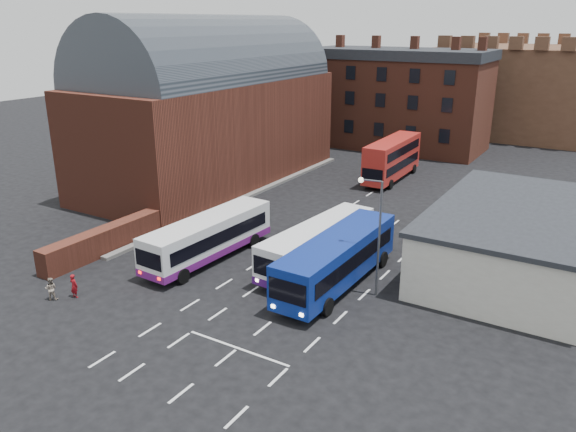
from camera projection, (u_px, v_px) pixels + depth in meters
The scene contains 13 objects.
ground at pixel (199, 299), 32.77m from camera, with size 180.00×180.00×0.00m, color black.
railway_station at pixel (211, 105), 54.81m from camera, with size 12.00×28.00×16.00m.
forecourt_wall at pixel (104, 241), 39.10m from camera, with size 1.20×10.00×1.80m, color #602B1E.
cream_building at pixel (520, 239), 35.98m from camera, with size 10.40×16.40×4.25m.
brick_terrace at pixel (395, 104), 71.01m from camera, with size 22.00×10.00×11.00m, color brown.
castle_keep at pixel (525, 90), 81.08m from camera, with size 22.00×22.00×12.00m, color brown.
bus_white_outbound at pixel (209, 235), 37.85m from camera, with size 3.10×10.84×2.93m.
bus_white_inbound at pixel (318, 242), 36.64m from camera, with size 3.37×10.75×2.89m.
bus_blue at pixel (338, 257), 34.00m from camera, with size 3.01×11.50×3.13m.
bus_red_double at pixel (392, 159), 56.85m from camera, with size 2.75×10.40×4.15m.
street_lamp at pixel (375, 227), 32.01m from camera, with size 1.44×0.40×7.10m.
pedestrian_red at pixel (74, 286), 32.82m from camera, with size 0.54×0.35×1.47m, color maroon.
pedestrian_beige at pixel (51, 289), 32.56m from camera, with size 0.67×0.52×1.38m, color gray.
Camera 1 is at (19.71, -22.35, 15.39)m, focal length 35.00 mm.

